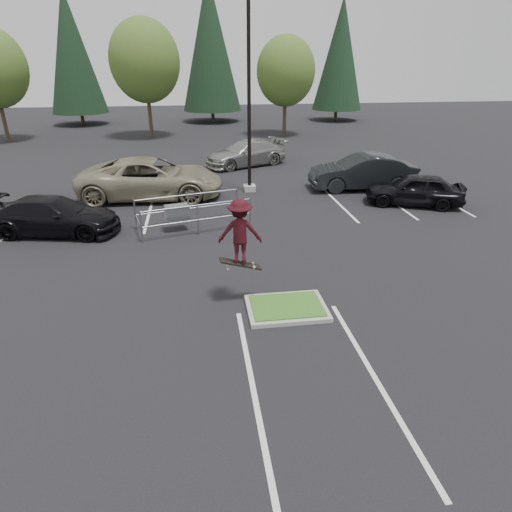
{
  "coord_description": "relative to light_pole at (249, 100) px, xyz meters",
  "views": [
    {
      "loc": [
        -2.29,
        -9.99,
        6.36
      ],
      "look_at": [
        -0.65,
        1.5,
        1.02
      ],
      "focal_mm": 30.0,
      "sensor_mm": 36.0,
      "label": 1
    }
  ],
  "objects": [
    {
      "name": "stall_lines",
      "position": [
        -1.85,
        -5.98,
        -4.56
      ],
      "size": [
        22.62,
        17.6,
        0.01
      ],
      "color": "silver",
      "rests_on": "ground"
    },
    {
      "name": "light_pole",
      "position": [
        0.0,
        0.0,
        0.0
      ],
      "size": [
        0.7,
        0.6,
        10.12
      ],
      "color": "#9F9D94",
      "rests_on": "ground"
    },
    {
      "name": "car_far_silver",
      "position": [
        0.62,
        6.0,
        -3.76
      ],
      "size": [
        5.96,
        4.32,
        1.6
      ],
      "primitive_type": "imported",
      "rotation": [
        0.0,
        0.0,
        5.14
      ],
      "color": "#959691",
      "rests_on": "ground"
    },
    {
      "name": "skateboarder",
      "position": [
        -1.7,
        -11.32,
        -2.42
      ],
      "size": [
        1.25,
        0.81,
        2.08
      ],
      "rotation": [
        0.0,
        0.0,
        3.03
      ],
      "color": "black",
      "rests_on": "ground"
    },
    {
      "name": "grass_median",
      "position": [
        -0.5,
        -12.0,
        -4.48
      ],
      "size": [
        2.2,
        1.6,
        0.16
      ],
      "color": "#9F9D94",
      "rests_on": "ground"
    },
    {
      "name": "conif_c",
      "position": [
        13.5,
        27.5,
        2.29
      ],
      "size": [
        5.5,
        5.5,
        12.5
      ],
      "color": "#38281C",
      "rests_on": "ground"
    },
    {
      "name": "cart_corral",
      "position": [
        -3.49,
        -5.3,
        -3.77
      ],
      "size": [
        4.71,
        2.64,
        1.26
      ],
      "rotation": [
        0.0,
        0.0,
        0.25
      ],
      "color": "gray",
      "rests_on": "ground"
    },
    {
      "name": "ground",
      "position": [
        -0.5,
        -12.0,
        -4.56
      ],
      "size": [
        120.0,
        120.0,
        0.0
      ],
      "primitive_type": "plane",
      "color": "black",
      "rests_on": "ground"
    },
    {
      "name": "conif_a",
      "position": [
        -14.5,
        28.0,
        2.54
      ],
      "size": [
        5.72,
        5.72,
        13.0
      ],
      "color": "#38281C",
      "rests_on": "ground"
    },
    {
      "name": "decid_b",
      "position": [
        -6.51,
        18.53,
        1.48
      ],
      "size": [
        5.89,
        5.89,
        9.64
      ],
      "color": "#38281C",
      "rests_on": "ground"
    },
    {
      "name": "car_l_black",
      "position": [
        -8.5,
        -5.0,
        -3.82
      ],
      "size": [
        5.36,
        2.97,
        1.47
      ],
      "primitive_type": "imported",
      "rotation": [
        0.0,
        0.0,
        1.38
      ],
      "color": "black",
      "rests_on": "ground"
    },
    {
      "name": "decid_c",
      "position": [
        5.49,
        17.83,
        0.69
      ],
      "size": [
        5.12,
        5.12,
        8.38
      ],
      "color": "#38281C",
      "rests_on": "ground"
    },
    {
      "name": "car_l_tan",
      "position": [
        -5.0,
        -0.5,
        -3.58
      ],
      "size": [
        7.28,
        3.77,
        1.96
      ],
      "primitive_type": "imported",
      "rotation": [
        0.0,
        0.0,
        1.5
      ],
      "color": "gray",
      "rests_on": "ground"
    },
    {
      "name": "conif_b",
      "position": [
        -0.5,
        28.5,
        3.29
      ],
      "size": [
        6.38,
        6.38,
        14.5
      ],
      "color": "#38281C",
      "rests_on": "ground"
    },
    {
      "name": "car_r_charc",
      "position": [
        6.0,
        -0.5,
        -3.65
      ],
      "size": [
        5.65,
        2.3,
        1.82
      ],
      "primitive_type": "imported",
      "rotation": [
        0.0,
        0.0,
        4.65
      ],
      "color": "black",
      "rests_on": "ground"
    },
    {
      "name": "car_r_black",
      "position": [
        7.5,
        -3.52,
        -3.8
      ],
      "size": [
        4.79,
        3.25,
        1.51
      ],
      "primitive_type": "imported",
      "rotation": [
        0.0,
        0.0,
        4.35
      ],
      "color": "black",
      "rests_on": "ground"
    }
  ]
}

